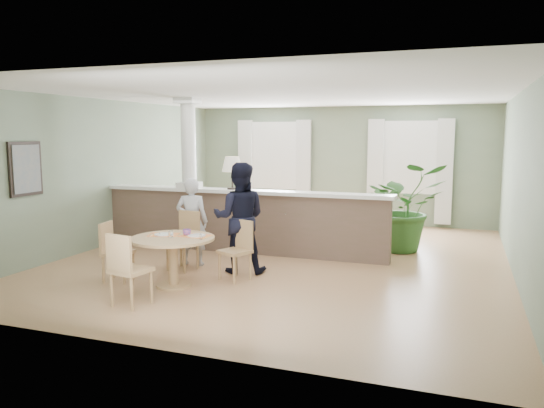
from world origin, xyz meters
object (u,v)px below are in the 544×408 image
at_px(dining_table, 173,247).
at_px(child_person, 192,222).
at_px(chair_near, 126,267).
at_px(houseplant, 403,207).
at_px(man_person, 240,218).
at_px(chair_side, 113,249).
at_px(chair_far_boy, 185,237).
at_px(chair_far_man, 238,247).
at_px(sofa, 293,218).

distance_m(dining_table, child_person, 1.22).
height_order(dining_table, chair_near, chair_near).
bearing_deg(dining_table, houseplant, 51.66).
bearing_deg(man_person, child_person, -26.28).
relative_size(houseplant, child_person, 1.13).
bearing_deg(chair_side, chair_far_boy, -42.90).
xyz_separation_m(dining_table, chair_far_man, (0.67, 0.65, -0.08)).
xyz_separation_m(chair_far_boy, man_person, (0.87, 0.11, 0.34)).
height_order(chair_far_boy, chair_far_man, chair_far_boy).
relative_size(dining_table, child_person, 0.81).
xyz_separation_m(chair_far_boy, chair_near, (0.24, -1.86, 0.01)).
distance_m(dining_table, chair_side, 0.95).
bearing_deg(child_person, sofa, -124.15).
relative_size(chair_near, man_person, 0.54).
xyz_separation_m(dining_table, man_person, (0.54, 1.02, 0.28)).
relative_size(chair_far_man, chair_side, 1.01).
distance_m(houseplant, chair_side, 4.99).
distance_m(dining_table, chair_near, 0.96).
bearing_deg(child_person, dining_table, 92.39).
bearing_deg(chair_far_boy, sofa, 81.22).
distance_m(sofa, chair_near, 4.60).
bearing_deg(child_person, chair_far_man, 139.10).
relative_size(houseplant, chair_far_boy, 1.77).
bearing_deg(man_person, houseplant, -148.86).
xyz_separation_m(chair_far_boy, chair_side, (-0.62, -0.95, -0.03)).
bearing_deg(dining_table, child_person, 106.49).
bearing_deg(child_person, chair_side, 49.35).
distance_m(dining_table, man_person, 1.19).
distance_m(sofa, chair_far_boy, 2.84).
height_order(chair_far_man, child_person, child_person).
bearing_deg(sofa, houseplant, -3.66).
bearing_deg(chair_side, man_person, -64.35).
bearing_deg(sofa, dining_table, -96.12).
relative_size(chair_side, man_person, 0.51).
relative_size(sofa, man_person, 1.78).
xyz_separation_m(houseplant, dining_table, (-2.67, -3.38, -0.24)).
bearing_deg(houseplant, man_person, -132.09).
bearing_deg(chair_near, man_person, -97.25).
relative_size(houseplant, man_person, 0.95).
distance_m(chair_side, child_person, 1.37).
height_order(chair_far_man, chair_near, chair_near).
height_order(chair_far_man, chair_side, chair_far_man).
relative_size(child_person, man_person, 0.84).
height_order(chair_side, man_person, man_person).
relative_size(chair_far_boy, chair_far_man, 1.05).
bearing_deg(chair_near, chair_side, -36.31).
bearing_deg(chair_side, houseplant, -56.38).
xyz_separation_m(chair_near, man_person, (0.62, 1.97, 0.33)).
distance_m(houseplant, dining_table, 4.32).
relative_size(chair_far_boy, child_person, 0.64).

